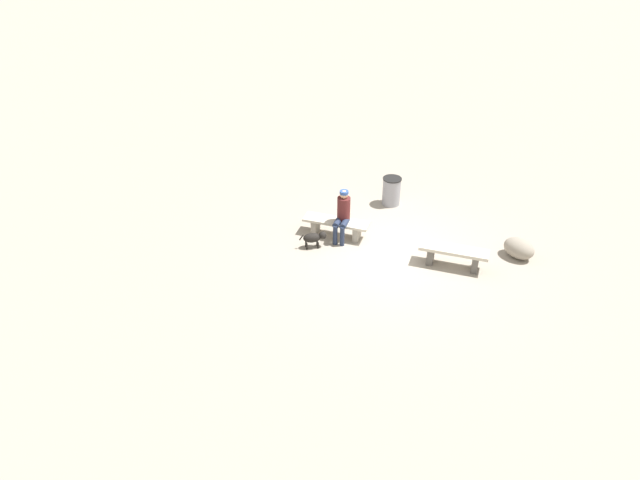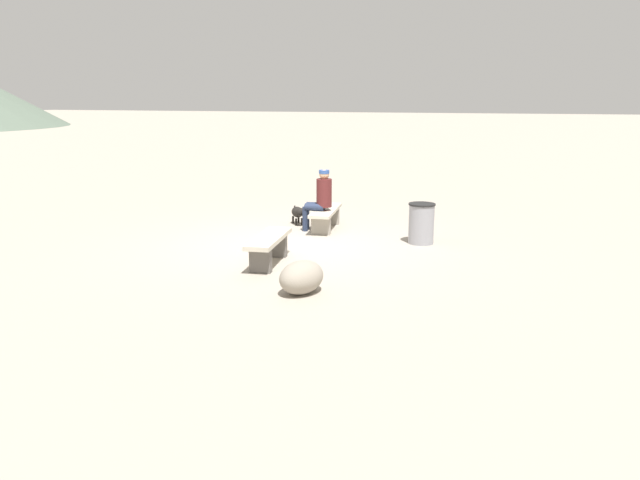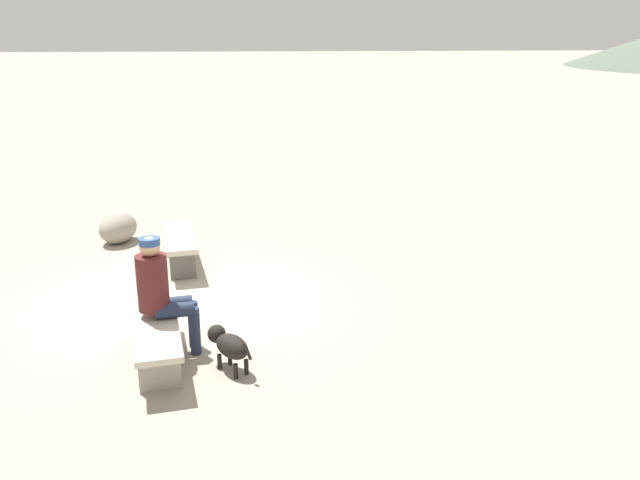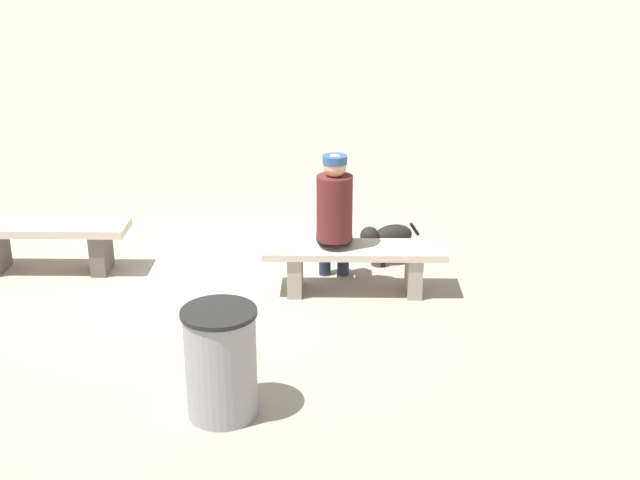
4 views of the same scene
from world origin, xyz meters
name	(u,v)px [view 4 (image 4 of 4)]	position (x,y,z in m)	size (l,w,h in m)	color
ground	(197,279)	(0.00, 0.00, -0.03)	(210.00, 210.00, 0.06)	#9E9384
bench_left	(47,238)	(-1.41, -0.13, 0.33)	(1.57, 0.66, 0.47)	#605B56
bench_right	(355,260)	(1.51, -0.08, 0.30)	(1.66, 0.68, 0.43)	gray
seated_person	(334,213)	(1.31, -0.03, 0.72)	(0.38, 0.60, 1.27)	#511E1E
dog	(388,237)	(1.73, 0.63, 0.27)	(0.55, 0.46, 0.41)	black
trash_bin	(221,362)	(0.92, -2.20, 0.38)	(0.50, 0.50, 0.76)	gray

